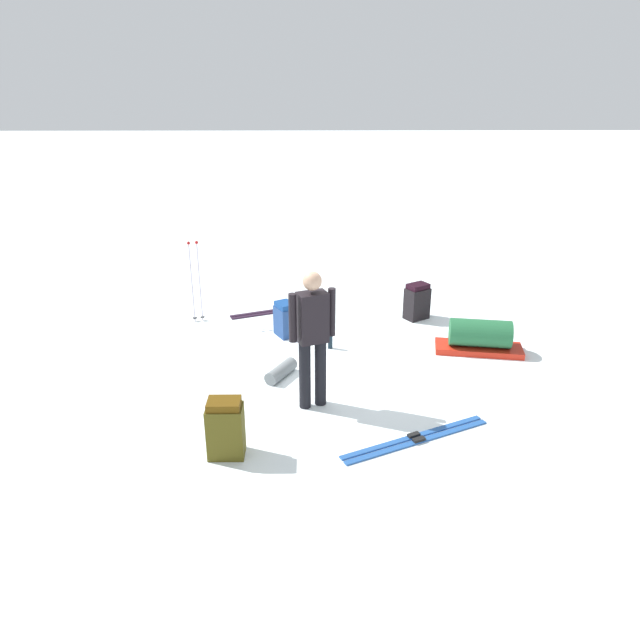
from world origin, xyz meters
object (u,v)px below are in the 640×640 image
(skier_standing, at_px, (312,333))
(thermos_bottle, at_px, (330,340))
(backpack_small_spare, at_px, (417,302))
(ski_poles_planted_near, at_px, (195,278))
(backpack_bright, at_px, (285,320))
(gear_sled, at_px, (480,337))
(backpack_large_dark, at_px, (226,429))
(sleeping_mat_rolled, at_px, (281,371))
(ski_pair_far, at_px, (282,310))
(ski_pair_near, at_px, (416,439))

(skier_standing, relative_size, thermos_bottle, 6.54)
(backpack_small_spare, relative_size, ski_poles_planted_near, 0.45)
(backpack_bright, distance_m, gear_sled, 2.90)
(backpack_large_dark, relative_size, ski_poles_planted_near, 0.49)
(backpack_small_spare, height_order, sleeping_mat_rolled, backpack_small_spare)
(backpack_bright, xyz_separation_m, thermos_bottle, (-0.68, 0.48, -0.13))
(backpack_large_dark, height_order, gear_sled, backpack_large_dark)
(skier_standing, relative_size, backpack_bright, 3.15)
(backpack_large_dark, distance_m, backpack_bright, 3.17)
(ski_pair_far, distance_m, backpack_large_dark, 4.21)
(ski_pair_near, bearing_deg, ski_poles_planted_near, -49.32)
(backpack_small_spare, relative_size, thermos_bottle, 2.31)
(gear_sled, height_order, sleeping_mat_rolled, gear_sled)
(ski_poles_planted_near, bearing_deg, sleeping_mat_rolled, 125.93)
(backpack_small_spare, bearing_deg, backpack_large_dark, 55.46)
(backpack_bright, relative_size, backpack_small_spare, 0.90)
(skier_standing, distance_m, ski_poles_planted_near, 3.31)
(gear_sled, height_order, thermos_bottle, gear_sled)
(skier_standing, relative_size, backpack_small_spare, 2.83)
(backpack_small_spare, bearing_deg, sleeping_mat_rolled, 44.03)
(skier_standing, height_order, ski_pair_near, skier_standing)
(backpack_bright, xyz_separation_m, sleeping_mat_rolled, (-0.00, 1.39, -0.17))
(sleeping_mat_rolled, bearing_deg, backpack_large_dark, 74.39)
(ski_pair_near, bearing_deg, backpack_bright, -61.66)
(ski_pair_near, distance_m, gear_sled, 2.61)
(backpack_large_dark, bearing_deg, ski_pair_near, -173.07)
(ski_pair_far, relative_size, thermos_bottle, 6.71)
(ski_pair_near, distance_m, thermos_bottle, 2.56)
(skier_standing, xyz_separation_m, ski_pair_far, (0.52, -3.16, -0.94))
(ski_pair_near, distance_m, sleeping_mat_rolled, 2.16)
(gear_sled, distance_m, sleeping_mat_rolled, 2.94)
(ski_pair_far, bearing_deg, backpack_small_spare, 170.51)
(ski_pair_far, distance_m, backpack_bright, 1.08)
(backpack_bright, bearing_deg, backpack_large_dark, 81.17)
(backpack_small_spare, height_order, thermos_bottle, backpack_small_spare)
(backpack_large_dark, bearing_deg, thermos_bottle, -113.71)
(backpack_small_spare, distance_m, gear_sled, 1.47)
(sleeping_mat_rolled, xyz_separation_m, thermos_bottle, (-0.68, -0.91, 0.04))
(ski_poles_planted_near, relative_size, thermos_bottle, 5.16)
(skier_standing, relative_size, gear_sled, 1.32)
(ski_poles_planted_near, xyz_separation_m, thermos_bottle, (-2.12, 1.09, -0.61))
(skier_standing, height_order, backpack_large_dark, skier_standing)
(ski_pair_far, distance_m, ski_poles_planted_near, 1.60)
(backpack_large_dark, relative_size, thermos_bottle, 2.52)
(ski_pair_far, height_order, backpack_large_dark, backpack_large_dark)
(backpack_small_spare, distance_m, ski_poles_planted_near, 3.61)
(backpack_bright, distance_m, sleeping_mat_rolled, 1.40)
(skier_standing, height_order, thermos_bottle, skier_standing)
(backpack_large_dark, height_order, backpack_small_spare, backpack_large_dark)
(thermos_bottle, bearing_deg, ski_pair_far, -63.16)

